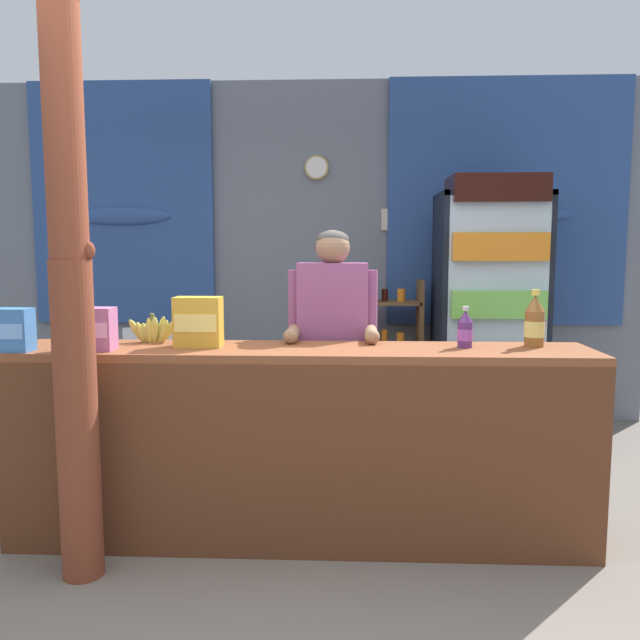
% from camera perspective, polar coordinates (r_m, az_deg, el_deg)
% --- Properties ---
extents(ground_plane, '(7.59, 7.59, 0.00)m').
position_cam_1_polar(ground_plane, '(4.04, -1.98, -15.03)').
color(ground_plane, slate).
extents(back_wall_curtained, '(5.66, 0.22, 2.88)m').
position_cam_1_polar(back_wall_curtained, '(5.41, -0.39, 6.71)').
color(back_wall_curtained, slate).
rests_on(back_wall_curtained, ground).
extents(stall_counter, '(2.90, 0.49, 0.99)m').
position_cam_1_polar(stall_counter, '(3.10, -1.96, -10.09)').
color(stall_counter, brown).
rests_on(stall_counter, ground).
extents(timber_post, '(0.20, 0.18, 2.88)m').
position_cam_1_polar(timber_post, '(2.91, -21.87, 4.00)').
color(timber_post, brown).
rests_on(timber_post, ground).
extents(drink_fridge, '(0.80, 0.65, 2.01)m').
position_cam_1_polar(drink_fridge, '(4.91, 15.28, 1.84)').
color(drink_fridge, black).
rests_on(drink_fridge, ground).
extents(bottle_shelf_rack, '(0.48, 0.28, 1.23)m').
position_cam_1_polar(bottle_shelf_rack, '(5.13, 6.64, -2.98)').
color(bottle_shelf_rack, brown).
rests_on(bottle_shelf_rack, ground).
extents(plastic_lawn_chair, '(0.45, 0.45, 0.86)m').
position_cam_1_polar(plastic_lawn_chair, '(5.05, -15.75, -5.03)').
color(plastic_lawn_chair, silver).
rests_on(plastic_lawn_chair, ground).
extents(shopkeeper, '(0.50, 0.42, 1.59)m').
position_cam_1_polar(shopkeeper, '(3.50, 1.15, -1.42)').
color(shopkeeper, '#28282D').
rests_on(shopkeeper, ground).
extents(soda_bottle_iced_tea, '(0.10, 0.10, 0.29)m').
position_cam_1_polar(soda_bottle_iced_tea, '(3.32, 19.04, -0.22)').
color(soda_bottle_iced_tea, brown).
rests_on(soda_bottle_iced_tea, stall_counter).
extents(soda_bottle_grape_soda, '(0.07, 0.07, 0.21)m').
position_cam_1_polar(soda_bottle_grape_soda, '(3.19, 13.14, -0.90)').
color(soda_bottle_grape_soda, '#56286B').
rests_on(soda_bottle_grape_soda, stall_counter).
extents(snack_box_wafer, '(0.20, 0.12, 0.21)m').
position_cam_1_polar(snack_box_wafer, '(3.22, -20.02, -0.78)').
color(snack_box_wafer, '#B76699').
rests_on(snack_box_wafer, stall_counter).
extents(snack_box_biscuit, '(0.20, 0.12, 0.21)m').
position_cam_1_polar(snack_box_biscuit, '(3.34, -26.50, -0.82)').
color(snack_box_biscuit, '#3D75B7').
rests_on(snack_box_biscuit, stall_counter).
extents(snack_box_choco_powder, '(0.23, 0.13, 0.25)m').
position_cam_1_polar(snack_box_choco_powder, '(3.19, -11.08, -0.17)').
color(snack_box_choco_powder, gold).
rests_on(snack_box_choco_powder, stall_counter).
extents(banana_bunch, '(0.28, 0.06, 0.16)m').
position_cam_1_polar(banana_bunch, '(3.39, -15.04, -0.97)').
color(banana_bunch, '#CCC14C').
rests_on(banana_bunch, stall_counter).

